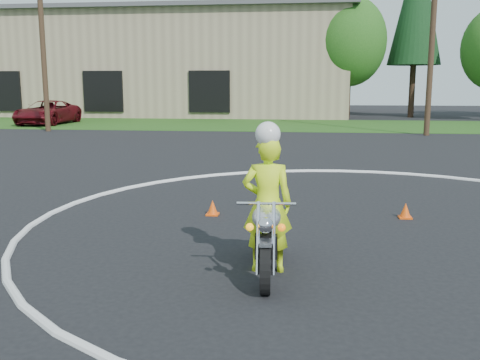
# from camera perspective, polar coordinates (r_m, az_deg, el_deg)

# --- Properties ---
(ground) EXTENTS (120.00, 120.00, 0.00)m
(ground) POSITION_cam_1_polar(r_m,az_deg,el_deg) (7.26, 14.96, -10.68)
(ground) COLOR black
(ground) RESTS_ON ground
(grass_strip) EXTENTS (120.00, 10.00, 0.02)m
(grass_strip) POSITION_cam_1_polar(r_m,az_deg,el_deg) (33.83, 8.76, 5.80)
(grass_strip) COLOR #1E4714
(grass_strip) RESTS_ON ground
(course_markings) EXTENTS (19.05, 19.05, 0.12)m
(course_markings) POSITION_cam_1_polar(r_m,az_deg,el_deg) (11.80, 22.58, -3.00)
(course_markings) COLOR silver
(course_markings) RESTS_ON ground
(primary_motorcycle) EXTENTS (0.74, 2.11, 1.11)m
(primary_motorcycle) POSITION_cam_1_polar(r_m,az_deg,el_deg) (7.22, 2.87, -5.92)
(primary_motorcycle) COLOR black
(primary_motorcycle) RESTS_ON ground
(rider_primary_grp) EXTENTS (0.71, 0.49, 2.06)m
(rider_primary_grp) POSITION_cam_1_polar(r_m,az_deg,el_deg) (7.24, 2.93, -2.16)
(rider_primary_grp) COLOR #D8FE1A
(rider_primary_grp) RESTS_ON ground
(pickup_grp) EXTENTS (2.53, 5.44, 1.51)m
(pickup_grp) POSITION_cam_1_polar(r_m,az_deg,el_deg) (36.46, -19.85, 6.80)
(pickup_grp) COLOR #520910
(pickup_grp) RESTS_ON ground
(warehouse) EXTENTS (41.00, 17.00, 8.30)m
(warehouse) POSITION_cam_1_polar(r_m,az_deg,el_deg) (49.72, -13.26, 11.81)
(warehouse) COLOR tan
(warehouse) RESTS_ON ground
(utility_poles) EXTENTS (41.60, 1.12, 10.00)m
(utility_poles) POSITION_cam_1_polar(r_m,az_deg,el_deg) (28.49, 19.87, 14.97)
(utility_poles) COLOR #473321
(utility_poles) RESTS_ON ground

